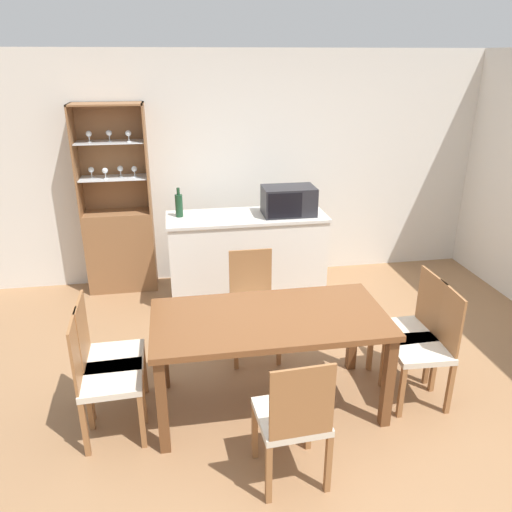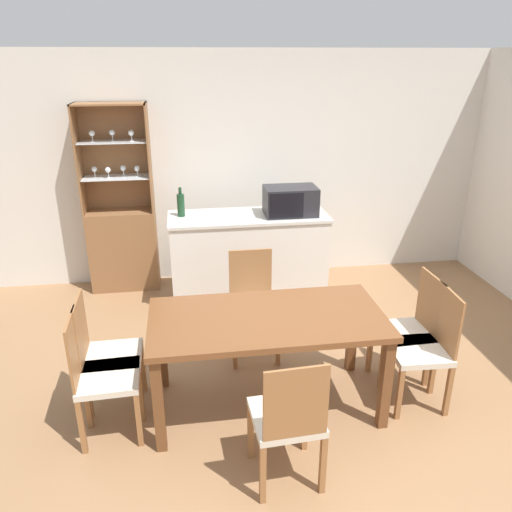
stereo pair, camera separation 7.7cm
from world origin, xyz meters
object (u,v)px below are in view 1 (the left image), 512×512
Objects in this scene: dining_chair_head_near at (293,419)px; dining_chair_side_left_near at (104,378)px; display_cabinet at (120,237)px; wine_bottle at (179,205)px; dining_chair_side_left_far at (108,357)px; dining_chair_side_right_far at (410,329)px; dining_chair_side_right_near at (425,347)px; dining_chair_head_far at (253,305)px; dining_table at (270,327)px; microwave at (289,201)px.

dining_chair_head_near and dining_chair_side_left_near have the same top height.
display_cabinet is 0.93m from wine_bottle.
wine_bottle is (0.58, 1.99, 0.61)m from dining_chair_side_left_near.
display_cabinet reaches higher than dining_chair_head_near.
dining_chair_side_left_far and dining_chair_side_right_far have the same top height.
dining_chair_head_far is at bearing 55.83° from dining_chair_side_right_near.
dining_chair_side_left_far and dining_chair_head_far have the same top height.
dining_table is 0.76m from dining_chair_head_near.
wine_bottle is at bearing 174.33° from microwave.
dining_chair_head_near is 1.00× the size of dining_chair_side_right_near.
dining_chair_side_left_far is 1.00× the size of dining_chair_side_left_near.
display_cabinet reaches higher than wine_bottle.
dining_chair_side_right_far is 1.74× the size of microwave.
dining_chair_side_right_near reaches higher than dining_table.
dining_chair_side_left_far is 1.00× the size of dining_chair_side_right_near.
dining_chair_head_far is 1.00× the size of dining_chair_side_right_near.
dining_chair_head_near is at bearing 52.48° from dining_chair_side_left_far.
microwave reaches higher than dining_chair_head_far.
dining_chair_side_left_near is at bearing 148.91° from dining_chair_head_near.
dining_chair_side_right_near is at bearing -6.27° from dining_table.
microwave is (0.53, 1.02, 0.63)m from dining_chair_head_far.
microwave is at bearing 20.88° from dining_chair_side_right_near.
dining_chair_side_right_near is at bearing -71.72° from microwave.
dining_chair_side_left_far is 3.09× the size of wine_bottle.
dining_chair_side_right_near is at bearing -45.65° from display_cabinet.
dining_chair_head_near is at bearing -89.79° from dining_table.
display_cabinet reaches higher than dining_table.
dining_chair_head_far is 1.44m from dining_chair_side_right_near.
microwave is (1.69, 1.88, 0.63)m from dining_chair_side_left_near.
dining_chair_side_left_near is 2.31m from dining_chair_side_right_near.
display_cabinet is 1.22× the size of dining_table.
dining_chair_side_right_far is at bearing 2.59° from dining_chair_side_right_near.
dining_chair_side_right_near is (1.16, -0.86, 0.00)m from dining_chair_head_far.
dining_chair_side_right_near is at bearing -49.02° from wine_bottle.
display_cabinet is 2.20× the size of dining_chair_side_right_far.
dining_chair_head_near is 1.31m from dining_chair_side_left_near.
dining_chair_head_near is 1.31m from dining_chair_side_right_near.
dining_chair_head_far and dining_chair_side_left_near have the same top height.
microwave reaches higher than dining_chair_side_right_far.
dining_table is at bearing 86.33° from dining_chair_side_right_near.
dining_chair_head_far is 3.09× the size of wine_bottle.
wine_bottle is (-1.11, 0.11, -0.02)m from microwave.
dining_chair_side_left_near is at bearing -106.29° from wine_bottle.
dining_table is 1.88m from microwave.
dining_table is at bearing 90.22° from dining_chair_head_far.
wine_bottle is (-0.58, 2.60, 0.61)m from dining_chair_head_near.
dining_table is at bearing 82.96° from dining_chair_side_left_far.
dining_chair_side_right_far is (1.16, -0.61, 0.00)m from dining_chair_head_far.
dining_chair_side_right_near is (2.39, -2.45, -0.14)m from display_cabinet.
dining_chair_head_near is 1.74× the size of microwave.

